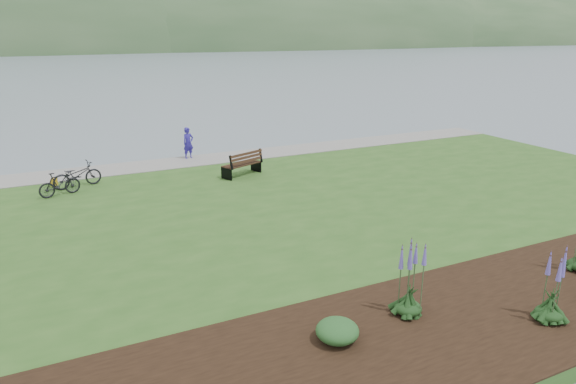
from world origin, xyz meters
name	(u,v)px	position (x,y,z in m)	size (l,w,h in m)	color
ground	(271,207)	(0.00, 0.00, 0.00)	(600.00, 600.00, 0.00)	slate
lawn	(294,219)	(0.00, -2.00, 0.20)	(34.00, 20.00, 0.40)	#2B551E
shoreline_path	(214,158)	(0.00, 6.90, 0.42)	(34.00, 2.20, 0.03)	gray
garden_bed	(547,293)	(3.00, -9.80, 0.42)	(24.00, 4.40, 0.04)	black
far_hillside	(120,50)	(20.00, 170.00, 0.00)	(580.00, 80.00, 38.00)	#33552F
park_bench	(243,163)	(0.18, 3.35, 0.96)	(1.97, 1.37, 1.13)	black
person	(188,140)	(-1.12, 7.50, 1.32)	(0.67, 0.46, 1.84)	#2A1F8F
bicycle_a	(77,175)	(-6.52, 4.71, 0.91)	(1.95, 0.68, 1.02)	black
bicycle_b	(59,184)	(-7.23, 3.79, 0.88)	(1.58, 0.46, 0.95)	black
pannier	(54,182)	(-7.39, 5.33, 0.55)	(0.18, 0.29, 0.31)	gold
echium_0	(553,293)	(1.94, -10.66, 1.09)	(0.62, 0.62, 1.77)	#123312
echium_4	(410,278)	(-0.70, -9.11, 1.34)	(0.62, 0.62, 2.11)	#123312
shrub_0	(337,331)	(-2.66, -9.30, 0.66)	(0.90, 0.90, 0.45)	#1E4C21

